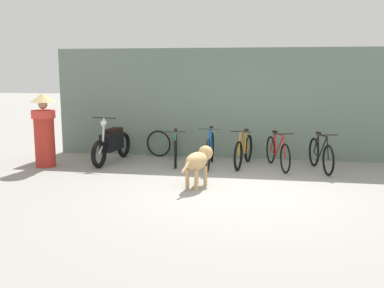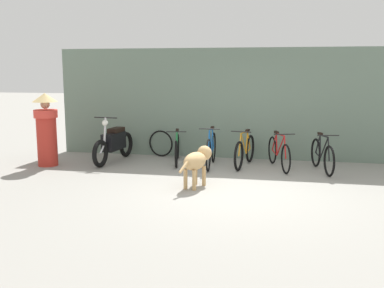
{
  "view_description": "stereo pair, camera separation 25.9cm",
  "coord_description": "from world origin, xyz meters",
  "px_view_note": "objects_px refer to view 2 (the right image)",
  "views": [
    {
      "loc": [
        0.52,
        -8.06,
        2.22
      ],
      "look_at": [
        -1.04,
        1.13,
        0.65
      ],
      "focal_mm": 42.0,
      "sensor_mm": 36.0,
      "label": 1
    },
    {
      "loc": [
        0.77,
        -8.01,
        2.22
      ],
      "look_at": [
        -1.04,
        1.13,
        0.65
      ],
      "focal_mm": 42.0,
      "sensor_mm": 36.0,
      "label": 2
    }
  ],
  "objects_px": {
    "bicycle_3": "(279,153)",
    "motorcycle": "(114,143)",
    "bicycle_0": "(177,149)",
    "bicycle_4": "(322,156)",
    "person_in_robes": "(46,127)",
    "bicycle_1": "(211,150)",
    "spare_tire_left": "(161,143)",
    "stray_dog": "(197,160)",
    "bicycle_2": "(245,151)"
  },
  "relations": [
    {
      "from": "bicycle_3",
      "to": "motorcycle",
      "type": "xyz_separation_m",
      "value": [
        -3.89,
        -0.03,
        0.1
      ]
    },
    {
      "from": "bicycle_3",
      "to": "bicycle_0",
      "type": "bearing_deg",
      "value": -109.95
    },
    {
      "from": "bicycle_4",
      "to": "person_in_robes",
      "type": "relative_size",
      "value": 0.94
    },
    {
      "from": "bicycle_3",
      "to": "person_in_robes",
      "type": "distance_m",
      "value": 5.32
    },
    {
      "from": "bicycle_1",
      "to": "motorcycle",
      "type": "bearing_deg",
      "value": -93.56
    },
    {
      "from": "bicycle_4",
      "to": "spare_tire_left",
      "type": "xyz_separation_m",
      "value": [
        -3.89,
        0.95,
        -0.01
      ]
    },
    {
      "from": "bicycle_3",
      "to": "stray_dog",
      "type": "height_order",
      "value": "bicycle_3"
    },
    {
      "from": "spare_tire_left",
      "to": "bicycle_3",
      "type": "bearing_deg",
      "value": -15.65
    },
    {
      "from": "bicycle_0",
      "to": "bicycle_4",
      "type": "xyz_separation_m",
      "value": [
        3.31,
        -0.26,
        0.02
      ]
    },
    {
      "from": "spare_tire_left",
      "to": "bicycle_2",
      "type": "bearing_deg",
      "value": -19.07
    },
    {
      "from": "bicycle_2",
      "to": "bicycle_4",
      "type": "relative_size",
      "value": 1.04
    },
    {
      "from": "bicycle_0",
      "to": "bicycle_1",
      "type": "bearing_deg",
      "value": 63.27
    },
    {
      "from": "bicycle_0",
      "to": "motorcycle",
      "type": "distance_m",
      "value": 1.53
    },
    {
      "from": "bicycle_2",
      "to": "spare_tire_left",
      "type": "height_order",
      "value": "bicycle_2"
    },
    {
      "from": "bicycle_0",
      "to": "bicycle_3",
      "type": "height_order",
      "value": "bicycle_3"
    },
    {
      "from": "stray_dog",
      "to": "bicycle_1",
      "type": "bearing_deg",
      "value": 17.84
    },
    {
      "from": "bicycle_3",
      "to": "bicycle_1",
      "type": "bearing_deg",
      "value": -102.94
    },
    {
      "from": "stray_dog",
      "to": "person_in_robes",
      "type": "distance_m",
      "value": 3.93
    },
    {
      "from": "bicycle_0",
      "to": "bicycle_4",
      "type": "bearing_deg",
      "value": 74.26
    },
    {
      "from": "bicycle_1",
      "to": "person_in_robes",
      "type": "xyz_separation_m",
      "value": [
        -3.72,
        -0.63,
        0.51
      ]
    },
    {
      "from": "person_in_robes",
      "to": "motorcycle",
      "type": "bearing_deg",
      "value": -174.48
    },
    {
      "from": "bicycle_3",
      "to": "stray_dog",
      "type": "relative_size",
      "value": 1.45
    },
    {
      "from": "bicycle_1",
      "to": "person_in_robes",
      "type": "height_order",
      "value": "person_in_robes"
    },
    {
      "from": "bicycle_2",
      "to": "spare_tire_left",
      "type": "bearing_deg",
      "value": -98.71
    },
    {
      "from": "motorcycle",
      "to": "spare_tire_left",
      "type": "relative_size",
      "value": 2.9
    },
    {
      "from": "bicycle_2",
      "to": "person_in_robes",
      "type": "bearing_deg",
      "value": -69.55
    },
    {
      "from": "bicycle_2",
      "to": "stray_dog",
      "type": "relative_size",
      "value": 1.44
    },
    {
      "from": "spare_tire_left",
      "to": "motorcycle",
      "type": "bearing_deg",
      "value": -137.39
    },
    {
      "from": "bicycle_0",
      "to": "spare_tire_left",
      "type": "height_order",
      "value": "bicycle_0"
    },
    {
      "from": "bicycle_1",
      "to": "spare_tire_left",
      "type": "bearing_deg",
      "value": -124.74
    },
    {
      "from": "bicycle_2",
      "to": "motorcycle",
      "type": "bearing_deg",
      "value": -77.76
    },
    {
      "from": "bicycle_2",
      "to": "bicycle_4",
      "type": "xyz_separation_m",
      "value": [
        1.7,
        -0.19,
        0.0
      ]
    },
    {
      "from": "bicycle_0",
      "to": "spare_tire_left",
      "type": "distance_m",
      "value": 0.9
    },
    {
      "from": "person_in_robes",
      "to": "bicycle_4",
      "type": "bearing_deg",
      "value": 163.93
    },
    {
      "from": "bicycle_1",
      "to": "spare_tire_left",
      "type": "distance_m",
      "value": 1.71
    },
    {
      "from": "stray_dog",
      "to": "bicycle_2",
      "type": "bearing_deg",
      "value": -3.3
    },
    {
      "from": "spare_tire_left",
      "to": "stray_dog",
      "type": "bearing_deg",
      "value": -61.9
    },
    {
      "from": "bicycle_1",
      "to": "stray_dog",
      "type": "relative_size",
      "value": 1.52
    },
    {
      "from": "bicycle_0",
      "to": "bicycle_3",
      "type": "distance_m",
      "value": 2.38
    },
    {
      "from": "spare_tire_left",
      "to": "bicycle_1",
      "type": "bearing_deg",
      "value": -32.73
    },
    {
      "from": "bicycle_0",
      "to": "bicycle_4",
      "type": "relative_size",
      "value": 1.04
    },
    {
      "from": "bicycle_4",
      "to": "bicycle_1",
      "type": "bearing_deg",
      "value": -102.94
    },
    {
      "from": "bicycle_0",
      "to": "stray_dog",
      "type": "distance_m",
      "value": 2.21
    },
    {
      "from": "bicycle_0",
      "to": "motorcycle",
      "type": "xyz_separation_m",
      "value": [
        -1.52,
        -0.17,
        0.11
      ]
    },
    {
      "from": "bicycle_1",
      "to": "person_in_robes",
      "type": "distance_m",
      "value": 3.81
    },
    {
      "from": "bicycle_2",
      "to": "stray_dog",
      "type": "distance_m",
      "value": 2.1
    },
    {
      "from": "person_in_robes",
      "to": "bicycle_0",
      "type": "bearing_deg",
      "value": 175.14
    },
    {
      "from": "bicycle_1",
      "to": "motorcycle",
      "type": "relative_size",
      "value": 0.89
    },
    {
      "from": "stray_dog",
      "to": "person_in_robes",
      "type": "relative_size",
      "value": 0.68
    },
    {
      "from": "bicycle_3",
      "to": "bicycle_4",
      "type": "height_order",
      "value": "bicycle_4"
    }
  ]
}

